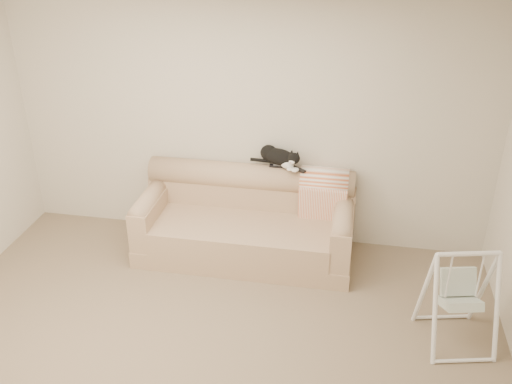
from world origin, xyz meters
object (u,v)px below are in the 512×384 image
sofa (246,222)px  remote_a (278,166)px  remote_b (298,169)px  tuxedo_cat (279,157)px  baby_swing (460,297)px

sofa → remote_a: 0.68m
remote_b → tuxedo_cat: (-0.21, 0.06, 0.10)m
sofa → remote_b: 0.78m
sofa → baby_swing: (1.99, -1.02, 0.09)m
remote_b → baby_swing: remote_b is taller
sofa → tuxedo_cat: tuxedo_cat is taller
remote_b → tuxedo_cat: size_ratio=0.30×
remote_a → remote_b: size_ratio=1.10×
tuxedo_cat → baby_swing: size_ratio=0.61×
remote_a → remote_b: bearing=-10.9°
baby_swing → remote_a: bearing=143.2°
tuxedo_cat → baby_swing: (1.70, -1.29, -0.56)m
remote_a → sofa: bearing=-139.2°
remote_b → baby_swing: 1.99m
remote_a → remote_b: remote_a is taller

